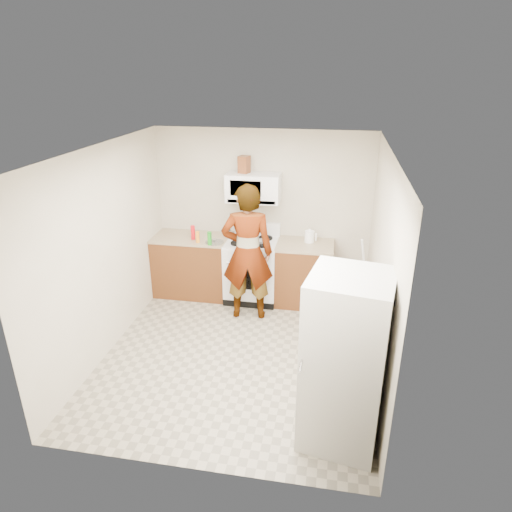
% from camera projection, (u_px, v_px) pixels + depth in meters
% --- Properties ---
extents(floor, '(3.60, 3.60, 0.00)m').
position_uv_depth(floor, '(238.00, 353.00, 5.68)').
color(floor, gray).
rests_on(floor, ground).
extents(back_wall, '(3.20, 0.02, 2.50)m').
position_uv_depth(back_wall, '(262.00, 214.00, 6.82)').
color(back_wall, beige).
rests_on(back_wall, floor).
extents(right_wall, '(0.02, 3.60, 2.50)m').
position_uv_depth(right_wall, '(380.00, 271.00, 4.93)').
color(right_wall, beige).
rests_on(right_wall, floor).
extents(cabinet_left, '(1.12, 0.62, 0.90)m').
position_uv_depth(cabinet_left, '(192.00, 266.00, 7.03)').
color(cabinet_left, '#5E2B16').
rests_on(cabinet_left, floor).
extents(counter_left, '(1.14, 0.64, 0.03)m').
position_uv_depth(counter_left, '(191.00, 238.00, 6.84)').
color(counter_left, '#9C8A6A').
rests_on(counter_left, cabinet_left).
extents(cabinet_right, '(0.80, 0.62, 0.90)m').
position_uv_depth(cabinet_right, '(304.00, 275.00, 6.74)').
color(cabinet_right, '#5E2B16').
rests_on(cabinet_right, floor).
extents(counter_right, '(0.82, 0.64, 0.03)m').
position_uv_depth(counter_right, '(305.00, 245.00, 6.56)').
color(counter_right, '#9C8A6A').
rests_on(counter_right, cabinet_right).
extents(gas_range, '(0.76, 0.65, 1.13)m').
position_uv_depth(gas_range, '(252.00, 269.00, 6.85)').
color(gas_range, white).
rests_on(gas_range, floor).
extents(microwave, '(0.76, 0.38, 0.40)m').
position_uv_depth(microwave, '(253.00, 188.00, 6.50)').
color(microwave, white).
rests_on(microwave, back_wall).
extents(person, '(0.76, 0.56, 1.92)m').
position_uv_depth(person, '(247.00, 253.00, 6.18)').
color(person, tan).
rests_on(person, floor).
extents(fridge, '(0.81, 0.81, 1.70)m').
position_uv_depth(fridge, '(345.00, 362.00, 4.09)').
color(fridge, silver).
rests_on(fridge, floor).
extents(kettle, '(0.17, 0.17, 0.17)m').
position_uv_depth(kettle, '(309.00, 237.00, 6.60)').
color(kettle, white).
rests_on(kettle, counter_right).
extents(jug, '(0.17, 0.17, 0.24)m').
position_uv_depth(jug, '(244.00, 164.00, 6.42)').
color(jug, brown).
rests_on(jug, microwave).
extents(saucepan, '(0.23, 0.23, 0.11)m').
position_uv_depth(saucepan, '(238.00, 233.00, 6.77)').
color(saucepan, '#BDBCC1').
rests_on(saucepan, gas_range).
extents(tray, '(0.29, 0.23, 0.05)m').
position_uv_depth(tray, '(261.00, 242.00, 6.58)').
color(tray, silver).
rests_on(tray, gas_range).
extents(bottle_spray, '(0.08, 0.08, 0.21)m').
position_uv_depth(bottle_spray, '(193.00, 232.00, 6.70)').
color(bottle_spray, red).
rests_on(bottle_spray, counter_left).
extents(bottle_hot_sauce, '(0.07, 0.07, 0.17)m').
position_uv_depth(bottle_hot_sauce, '(198.00, 237.00, 6.58)').
color(bottle_hot_sauce, orange).
rests_on(bottle_hot_sauce, counter_left).
extents(bottle_green_cap, '(0.08, 0.08, 0.20)m').
position_uv_depth(bottle_green_cap, '(210.00, 239.00, 6.49)').
color(bottle_green_cap, '#1C8F1A').
rests_on(bottle_green_cap, counter_left).
extents(pot_lid, '(0.34, 0.34, 0.01)m').
position_uv_depth(pot_lid, '(214.00, 242.00, 6.61)').
color(pot_lid, white).
rests_on(pot_lid, counter_left).
extents(broom, '(0.25, 0.16, 1.26)m').
position_uv_depth(broom, '(366.00, 282.00, 6.08)').
color(broom, silver).
rests_on(broom, floor).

